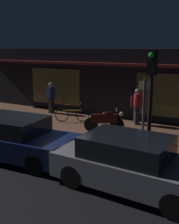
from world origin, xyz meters
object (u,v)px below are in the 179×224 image
Objects in this scene: bicycle_parked at (72,114)px; person_bystander at (137,106)px; parked_car_far at (14,138)px; person_photographer at (51,97)px; sign_post at (144,107)px; motorcycle at (105,120)px; traffic_light_pole at (151,90)px; parked_car_across at (130,163)px.

person_bystander is (2.87, 1.08, 0.52)m from bicycle_parked.
person_bystander is 6.02m from parked_car_far.
person_photographer is (-1.99, 1.02, 0.52)m from bicycle_parked.
sign_post reaches higher than parked_car_far.
person_bystander is (0.78, 1.78, 0.38)m from motorcycle.
bicycle_parked is 4.22m from sign_post.
motorcycle is at bearing 136.31° from traffic_light_pole.
bicycle_parked is at bearing 97.06° from parked_car_far.
person_bystander is at bearing 67.34° from parked_car_far.
motorcycle is at bearing 164.92° from sign_post.
parked_car_far is (-2.32, -5.55, -0.32)m from person_bystander.
sign_post reaches higher than motorcycle.
traffic_light_pole is (0.84, -2.05, 0.97)m from sign_post.
motorcycle is at bearing -22.89° from person_photographer.
person_bystander reaches higher than motorcycle.
parked_car_far is at bearing -135.80° from sign_post.
parked_car_across is (1.81, -5.62, -0.32)m from person_bystander.
parked_car_far is 1.01× the size of parked_car_across.
parked_car_across is (2.59, -3.84, 0.06)m from motorcycle.
traffic_light_pole is (4.75, -3.25, 1.97)m from bicycle_parked.
person_photographer is 0.40× the size of parked_car_across.
parked_car_far and parked_car_across have the same top height.
sign_post is 0.57× the size of parked_car_far.
sign_post is (5.91, -2.22, 0.48)m from person_photographer.
parked_car_across is at bearing -93.30° from traffic_light_pole.
person_photographer is 8.12m from traffic_light_pole.
person_photographer is at bearing 152.97° from bicycle_parked.
motorcycle is 1.08× the size of bicycle_parked.
person_photographer is at bearing 140.18° from parked_car_across.
motorcycle is 2.21m from bicycle_parked.
bicycle_parked is 0.35× the size of parked_car_far.
parked_car_across is (-0.07, -1.29, -1.77)m from traffic_light_pole.
sign_post reaches higher than person_photographer.
motorcycle is 4.45m from person_photographer.
parked_car_far reaches higher than bicycle_parked.
motorcycle is at bearing -18.69° from bicycle_parked.
parked_car_across is at bearing -72.15° from person_bystander.
traffic_light_pole is 0.86× the size of parked_car_across.
person_photographer is 6.33m from sign_post.
sign_post is 0.67× the size of traffic_light_pole.
traffic_light_pole is 2.20m from parked_car_across.
bicycle_parked is 0.88× the size of person_photographer.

